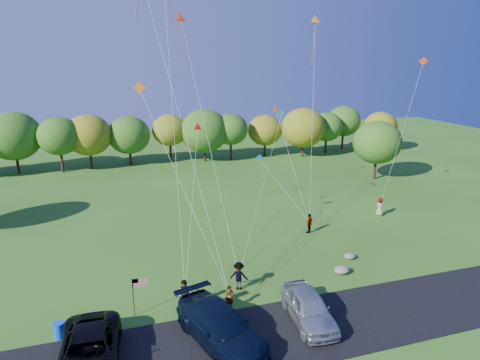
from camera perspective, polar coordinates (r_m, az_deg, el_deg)
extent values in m
plane|color=#305B1A|center=(28.75, 2.06, -15.37)|extent=(140.00, 140.00, 0.00)
cube|color=black|center=(25.64, 5.24, -19.71)|extent=(44.00, 6.00, 0.06)
cylinder|color=#332312|center=(62.90, -27.72, 1.79)|extent=(0.36, 0.36, 3.01)
ellipsoid|color=#335E17|center=(62.22, -28.16, 5.07)|extent=(6.70, 6.70, 6.03)
cylinder|color=#332312|center=(62.04, -23.04, 2.09)|extent=(0.36, 0.36, 2.81)
ellipsoid|color=#335E17|center=(61.39, -23.38, 5.13)|extent=(6.01, 6.01, 5.41)
cylinder|color=#332312|center=(63.03, -18.99, 2.55)|extent=(0.36, 0.36, 2.48)
ellipsoid|color=#335E17|center=(62.47, -19.23, 5.14)|extent=(5.12, 5.12, 4.61)
cylinder|color=#332312|center=(63.43, -13.56, 3.09)|extent=(0.36, 0.36, 2.54)
ellipsoid|color=#335E17|center=(62.84, -13.74, 5.81)|extent=(5.50, 5.50, 4.95)
cylinder|color=#332312|center=(62.13, -8.86, 3.32)|extent=(0.36, 0.36, 3.06)
ellipsoid|color=#335E17|center=(61.52, -8.99, 6.21)|extent=(5.07, 5.07, 4.56)
cylinder|color=#332312|center=(64.25, -4.52, 3.69)|extent=(0.36, 0.36, 2.62)
ellipsoid|color=#335E17|center=(63.66, -4.58, 6.43)|extent=(5.57, 5.57, 5.01)
cylinder|color=#332312|center=(65.97, -1.69, 4.29)|extent=(0.36, 0.36, 3.16)
ellipsoid|color=#335E17|center=(65.38, -1.71, 7.11)|extent=(5.21, 5.21, 4.69)
cylinder|color=#332312|center=(66.86, 3.29, 4.16)|extent=(0.36, 0.36, 2.55)
ellipsoid|color=#335E17|center=(66.33, 3.32, 6.57)|extent=(4.84, 4.84, 4.35)
cylinder|color=#332312|center=(68.10, 7.64, 4.20)|extent=(0.36, 0.36, 2.40)
ellipsoid|color=#215616|center=(67.56, 7.74, 6.65)|extent=(5.37, 5.37, 4.83)
cylinder|color=#332312|center=(71.48, 10.28, 4.58)|extent=(0.36, 0.36, 2.23)
ellipsoid|color=#335E17|center=(70.99, 10.39, 6.78)|extent=(5.13, 5.13, 4.62)
cylinder|color=#332312|center=(73.74, 14.73, 4.88)|extent=(0.36, 0.36, 2.80)
ellipsoid|color=#335E17|center=(73.20, 14.91, 7.43)|extent=(5.91, 5.91, 5.32)
cylinder|color=#332312|center=(77.20, 17.21, 4.97)|extent=(0.36, 0.36, 2.28)
ellipsoid|color=#215616|center=(76.66, 17.42, 7.49)|extent=(7.04, 7.04, 6.33)
cylinder|color=#332312|center=(57.13, 17.55, 1.51)|extent=(0.36, 0.36, 2.80)
ellipsoid|color=#215616|center=(56.43, 17.83, 4.81)|extent=(6.00, 6.00, 5.40)
imported|color=black|center=(23.91, -19.50, -20.92)|extent=(3.34, 6.60, 1.79)
imported|color=black|center=(24.34, -2.63, -18.94)|extent=(4.52, 7.20, 1.94)
imported|color=#AEB3B9|center=(26.29, 9.14, -16.44)|extent=(2.51, 5.38, 1.78)
imported|color=#4C4C59|center=(27.17, -1.40, -15.43)|extent=(0.64, 0.48, 1.60)
imported|color=#4C4C59|center=(27.33, -7.34, -14.94)|extent=(1.12, 0.97, 1.95)
imported|color=#4C4C59|center=(29.18, -0.16, -12.66)|extent=(1.45, 1.22, 1.94)
imported|color=#4C4C59|center=(38.41, 9.23, -5.71)|extent=(1.08, 1.00, 1.78)
imported|color=#4C4C59|center=(44.08, 18.15, -3.42)|extent=(1.03, 1.05, 1.82)
cube|color=#153C1B|center=(27.02, -19.72, -17.68)|extent=(1.63, 0.72, 0.06)
cube|color=#153C1B|center=(26.72, -19.78, -17.37)|extent=(1.61, 0.67, 0.52)
cube|color=#153C1B|center=(27.19, -21.24, -18.12)|extent=(0.22, 0.42, 0.40)
cube|color=#153C1B|center=(27.09, -18.10, -17.93)|extent=(0.22, 0.42, 0.40)
cylinder|color=blue|center=(26.96, -22.93, -17.95)|extent=(0.63, 0.63, 0.94)
cylinder|color=black|center=(27.15, -14.04, -14.94)|extent=(0.05, 0.05, 2.44)
cube|color=red|center=(26.73, -13.21, -13.23)|extent=(0.88, 0.59, 0.02)
cube|color=navy|center=(26.65, -13.81, -12.94)|extent=(0.35, 0.02, 0.27)
ellipsoid|color=gray|center=(32.21, 13.44, -11.58)|extent=(1.14, 0.90, 0.57)
ellipsoid|color=gray|center=(34.53, 14.44, -9.80)|extent=(0.88, 0.74, 0.46)
cone|color=#FF351C|center=(39.60, -7.94, 20.59)|extent=(1.41, 1.07, 1.11)
cone|color=#DF550E|center=(38.77, 4.81, 9.38)|extent=(0.82, 0.50, 0.71)
cone|color=#BE640D|center=(37.90, 10.02, 20.28)|extent=(0.97, 0.61, 0.82)
cube|color=#F23411|center=(41.75, 23.27, 14.35)|extent=(0.59, 0.50, 0.74)
cube|color=orange|center=(30.05, -13.27, 11.92)|extent=(0.82, 0.23, 0.83)
cube|color=#147CCE|center=(39.89, 2.61, 3.00)|extent=(0.67, 0.23, 0.65)
cone|color=red|center=(39.75, -5.67, 7.01)|extent=(0.94, 0.45, 0.87)
cube|color=#1689CB|center=(40.44, 5.59, 8.83)|extent=(0.64, 0.19, 0.64)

